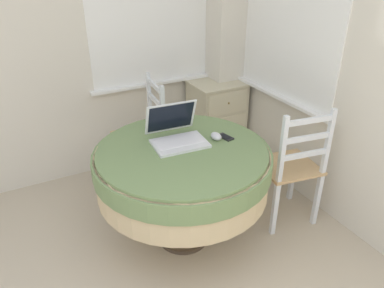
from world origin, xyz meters
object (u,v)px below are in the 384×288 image
(round_dining_table, at_px, (183,168))
(dining_chair_near_right_window, at_px, (291,168))
(laptop, at_px, (177,134))
(dining_chair_near_back_window, at_px, (143,136))
(computer_mouse, at_px, (216,136))
(cell_phone, at_px, (225,137))
(corner_cabinet, at_px, (216,118))

(round_dining_table, relative_size, dining_chair_near_right_window, 1.22)
(round_dining_table, bearing_deg, laptop, 82.01)
(dining_chair_near_back_window, distance_m, dining_chair_near_right_window, 1.25)
(round_dining_table, distance_m, laptop, 0.23)
(computer_mouse, xyz_separation_m, cell_phone, (0.07, -0.01, -0.02))
(laptop, relative_size, dining_chair_near_right_window, 0.39)
(round_dining_table, relative_size, cell_phone, 9.36)
(computer_mouse, bearing_deg, laptop, 156.98)
(dining_chair_near_right_window, height_order, corner_cabinet, dining_chair_near_right_window)
(dining_chair_near_right_window, xyz_separation_m, corner_cabinet, (0.07, 1.16, -0.08))
(laptop, xyz_separation_m, dining_chair_near_right_window, (0.78, -0.29, -0.33))
(round_dining_table, xyz_separation_m, laptop, (0.02, 0.12, 0.19))
(dining_chair_near_back_window, height_order, dining_chair_near_right_window, same)
(cell_phone, bearing_deg, dining_chair_near_right_window, -20.58)
(round_dining_table, bearing_deg, dining_chair_near_right_window, -12.00)
(cell_phone, distance_m, corner_cabinet, 1.18)
(round_dining_table, distance_m, corner_cabinet, 1.34)
(computer_mouse, height_order, dining_chair_near_back_window, dining_chair_near_back_window)
(laptop, height_order, computer_mouse, laptop)
(computer_mouse, bearing_deg, dining_chair_near_right_window, -18.65)
(laptop, bearing_deg, computer_mouse, -23.02)
(cell_phone, distance_m, dining_chair_near_right_window, 0.58)
(cell_phone, height_order, dining_chair_near_right_window, dining_chair_near_right_window)
(computer_mouse, height_order, dining_chair_near_right_window, dining_chair_near_right_window)
(computer_mouse, bearing_deg, round_dining_table, -177.32)
(dining_chair_near_right_window, bearing_deg, round_dining_table, 168.00)
(dining_chair_near_right_window, relative_size, corner_cabinet, 1.26)
(laptop, relative_size, cell_phone, 3.01)
(dining_chair_near_back_window, bearing_deg, round_dining_table, -92.16)
(laptop, bearing_deg, corner_cabinet, 45.85)
(cell_phone, distance_m, dining_chair_near_back_window, 0.90)
(dining_chair_near_back_window, relative_size, dining_chair_near_right_window, 1.00)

